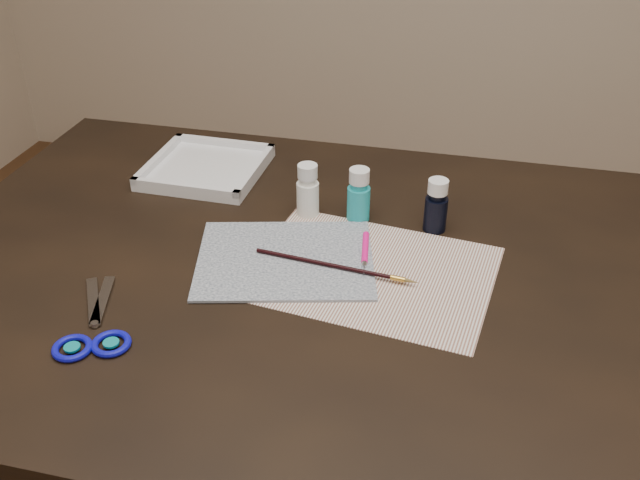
% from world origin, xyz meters
% --- Properties ---
extents(table, '(1.30, 0.90, 0.75)m').
position_xyz_m(table, '(0.00, 0.00, 0.38)').
color(table, black).
rests_on(table, ground).
extents(paper, '(0.40, 0.32, 0.00)m').
position_xyz_m(paper, '(0.08, 0.01, 0.75)').
color(paper, white).
rests_on(paper, table).
extents(canvas, '(0.32, 0.28, 0.00)m').
position_xyz_m(canvas, '(-0.06, 0.00, 0.75)').
color(canvas, '#0F1C32').
rests_on(canvas, paper).
extents(paint_bottle_white, '(0.04, 0.04, 0.09)m').
position_xyz_m(paint_bottle_white, '(-0.06, 0.15, 0.80)').
color(paint_bottle_white, white).
rests_on(paint_bottle_white, table).
extents(paint_bottle_cyan, '(0.05, 0.05, 0.09)m').
position_xyz_m(paint_bottle_cyan, '(0.03, 0.16, 0.80)').
color(paint_bottle_cyan, '#1FABB6').
rests_on(paint_bottle_cyan, table).
extents(paint_bottle_navy, '(0.05, 0.05, 0.09)m').
position_xyz_m(paint_bottle_navy, '(0.16, 0.15, 0.80)').
color(paint_bottle_navy, black).
rests_on(paint_bottle_navy, table).
extents(paintbrush, '(0.26, 0.04, 0.01)m').
position_xyz_m(paintbrush, '(0.03, -0.00, 0.76)').
color(paintbrush, black).
rests_on(paintbrush, canvas).
extents(craft_knife, '(0.03, 0.13, 0.01)m').
position_xyz_m(craft_knife, '(0.06, 0.04, 0.76)').
color(craft_knife, '#FF118A').
rests_on(craft_knife, paper).
extents(scissors, '(0.19, 0.23, 0.01)m').
position_xyz_m(scissors, '(-0.28, -0.20, 0.76)').
color(scissors, silver).
rests_on(scissors, table).
extents(palette_tray, '(0.21, 0.21, 0.03)m').
position_xyz_m(palette_tray, '(-0.29, 0.26, 0.76)').
color(palette_tray, white).
rests_on(palette_tray, table).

